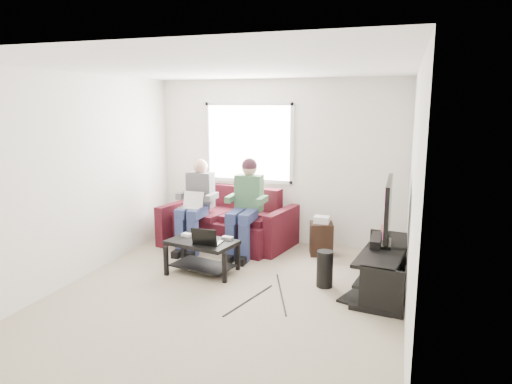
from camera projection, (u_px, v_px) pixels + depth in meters
floor at (228, 294)px, 5.41m from camera, size 4.50×4.50×0.00m
ceiling at (225, 68)px, 4.92m from camera, size 4.50×4.50×0.00m
wall_back at (279, 162)px, 7.27m from camera, size 4.50×0.00×4.50m
wall_front at (103, 242)px, 3.07m from camera, size 4.50×0.00×4.50m
wall_left at (80, 177)px, 5.77m from camera, size 0.00×4.50×4.50m
wall_right at (413, 197)px, 4.56m from camera, size 0.00×4.50×4.50m
window at (249, 143)px, 7.34m from camera, size 1.48×0.04×1.28m
sofa at (229, 224)px, 7.26m from camera, size 2.11×1.23×0.90m
person_left at (196, 201)px, 6.97m from camera, size 0.40×0.70×1.38m
person_right at (246, 200)px, 6.74m from camera, size 0.40×0.71×1.42m
laptop_silver at (191, 204)px, 6.81m from camera, size 0.36×0.28×0.24m
coffee_table at (202, 249)px, 6.04m from camera, size 0.98×0.71×0.44m
laptop_black at (208, 234)px, 5.88m from camera, size 0.38×0.31×0.24m
controller_a at (187, 235)px, 6.21m from camera, size 0.16×0.13×0.04m
controller_b at (201, 235)px, 6.21m from camera, size 0.16×0.12×0.04m
controller_c at (227, 238)px, 6.06m from camera, size 0.15×0.11×0.04m
tv_stand at (384, 270)px, 5.53m from camera, size 0.68×1.62×0.52m
tv at (388, 209)px, 5.48m from camera, size 0.12×1.10×0.81m
soundbar at (376, 240)px, 5.59m from camera, size 0.12×0.50×0.10m
drink_cup at (384, 229)px, 6.07m from camera, size 0.08×0.08×0.12m
console_white at (383, 276)px, 5.14m from camera, size 0.30×0.22×0.06m
console_grey at (386, 256)px, 5.79m from camera, size 0.34×0.26×0.08m
console_black at (384, 265)px, 5.47m from camera, size 0.38×0.30×0.07m
subwoofer at (325, 269)px, 5.59m from camera, size 0.20×0.20×0.45m
keyboard_floor at (352, 296)px, 5.32m from camera, size 0.33×0.52×0.03m
end_table at (321, 237)px, 6.78m from camera, size 0.33×0.33×0.58m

